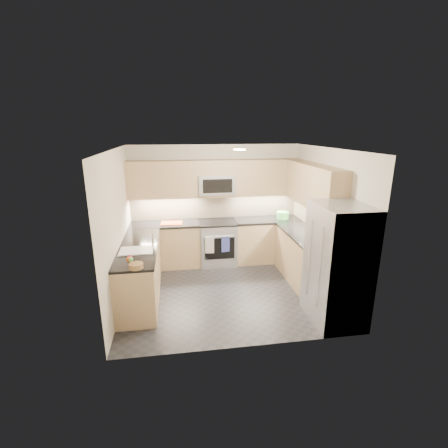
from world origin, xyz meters
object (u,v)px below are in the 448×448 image
microwave (216,184)px  cutting_board (172,223)px  refrigerator (338,265)px  fruit_basket (136,266)px  gas_range (217,243)px  utensil_bowl (283,215)px

microwave → cutting_board: 1.22m
microwave → refrigerator: bearing=-60.4°
fruit_basket → cutting_board: bearing=77.5°
microwave → cutting_board: microwave is taller
microwave → refrigerator: 3.04m
gas_range → microwave: size_ratio=1.20×
refrigerator → fruit_basket: (-2.88, 0.23, 0.08)m
refrigerator → utensil_bowl: bearing=90.5°
microwave → fruit_basket: (-1.43, -2.32, -0.72)m
fruit_basket → refrigerator: bearing=-4.6°
gas_range → cutting_board: size_ratio=2.13×
microwave → cutting_board: (-0.95, -0.13, -0.75)m
utensil_bowl → fruit_basket: bearing=-142.5°
gas_range → refrigerator: refrigerator is taller
refrigerator → cutting_board: 3.41m
gas_range → microwave: 1.25m
utensil_bowl → microwave: bearing=175.2°
utensil_bowl → cutting_board: size_ratio=0.61×
refrigerator → cutting_board: size_ratio=4.20×
refrigerator → microwave: bearing=119.6°
microwave → cutting_board: bearing=-171.9°
utensil_bowl → fruit_basket: (-2.86, -2.20, -0.04)m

